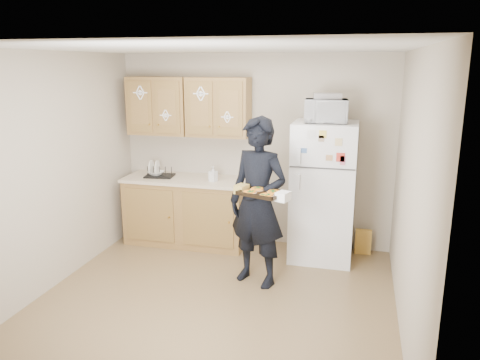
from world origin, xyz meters
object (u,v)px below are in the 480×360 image
at_px(refrigerator, 323,192).
at_px(dish_rack, 159,171).
at_px(person, 258,203).
at_px(baking_tray, 262,194).
at_px(microwave, 326,111).

distance_m(refrigerator, dish_rack, 2.18).
distance_m(person, baking_tray, 0.35).
relative_size(person, baking_tray, 4.31).
distance_m(refrigerator, person, 1.08).
bearing_deg(dish_rack, refrigerator, -1.22).
distance_m(refrigerator, microwave, 0.99).
bearing_deg(person, microwave, 72.71).
height_order(refrigerator, person, person).
xyz_separation_m(refrigerator, baking_tray, (-0.52, -1.16, 0.25)).
relative_size(refrigerator, microwave, 3.48).
height_order(baking_tray, dish_rack, baking_tray).
relative_size(person, microwave, 3.77).
xyz_separation_m(refrigerator, microwave, (-0.01, -0.05, 0.99)).
height_order(baking_tray, microwave, microwave).
bearing_deg(microwave, baking_tray, -119.74).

